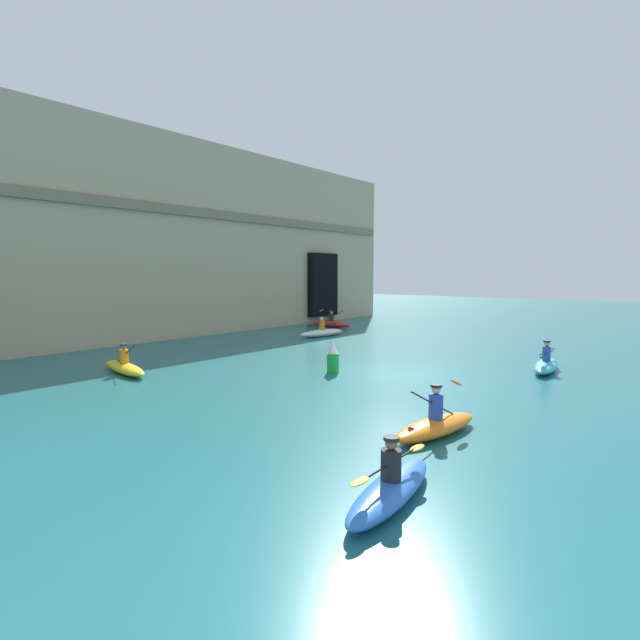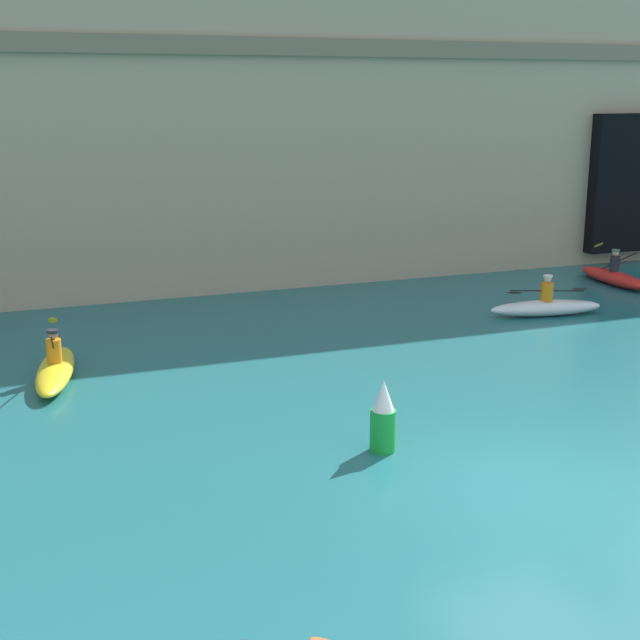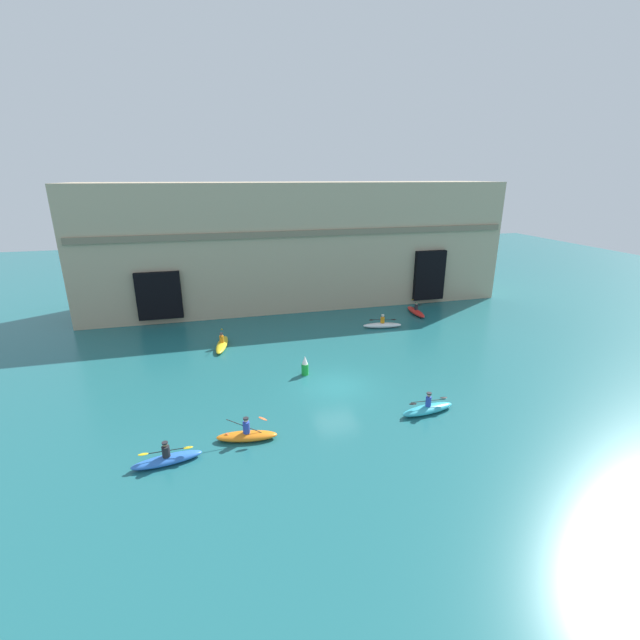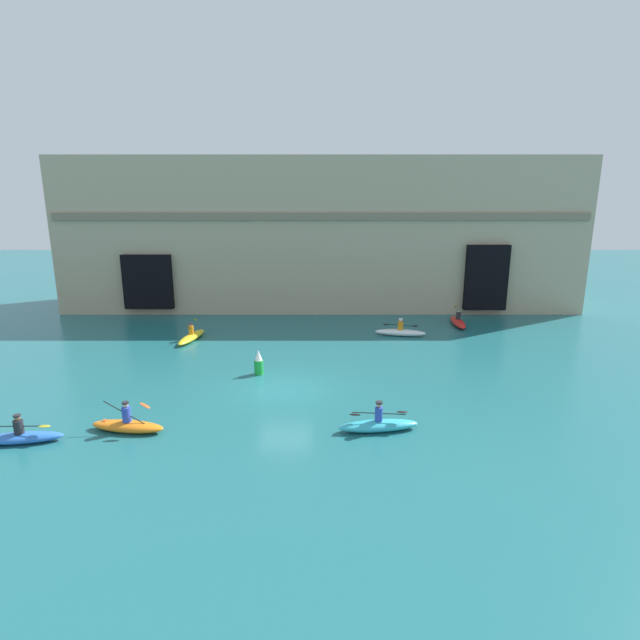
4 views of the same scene
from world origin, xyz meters
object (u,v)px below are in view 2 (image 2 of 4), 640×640
kayak_yellow (55,369)px  kayak_red (614,277)px  marker_buoy (383,418)px  kayak_white (546,307)px

kayak_yellow → kayak_red: size_ratio=1.08×
kayak_red → marker_buoy: (-12.63, -9.70, 0.34)m
kayak_red → kayak_white: bearing=122.8°
kayak_yellow → kayak_white: size_ratio=1.07×
marker_buoy → kayak_white: bearing=40.6°
kayak_white → kayak_red: bearing=-139.0°
kayak_yellow → kayak_white: (13.13, 0.96, 0.02)m
kayak_yellow → kayak_white: kayak_yellow is taller
kayak_yellow → kayak_white: 13.17m
kayak_white → kayak_red: (4.41, 2.65, 0.00)m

